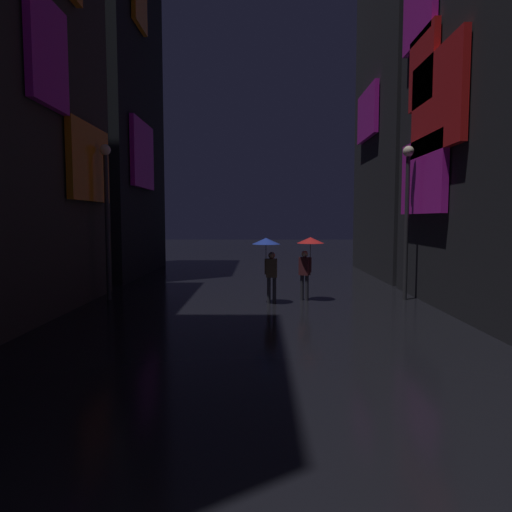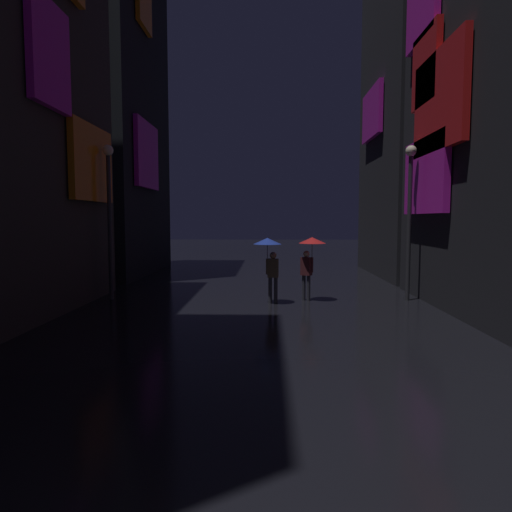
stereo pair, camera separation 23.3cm
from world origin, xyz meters
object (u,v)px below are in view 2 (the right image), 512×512
pedestrian_foreground_left_blue (269,252)px  pedestrian_foreground_right_red (310,251)px  streetlamp_left_far (109,203)px  streetlamp_right_far (410,203)px

pedestrian_foreground_left_blue → pedestrian_foreground_right_red: 1.47m
pedestrian_foreground_left_blue → pedestrian_foreground_right_red: (1.36, 0.56, 0.00)m
pedestrian_foreground_left_blue → streetlamp_left_far: size_ratio=0.41×
pedestrian_foreground_right_red → streetlamp_left_far: size_ratio=0.41×
streetlamp_left_far → streetlamp_right_far: streetlamp_left_far is taller
pedestrian_foreground_left_blue → streetlamp_left_far: streetlamp_left_far is taller
streetlamp_right_far → pedestrian_foreground_right_red: bearing=-177.1°
streetlamp_left_far → streetlamp_right_far: (10.00, 0.06, -0.03)m
pedestrian_foreground_left_blue → pedestrian_foreground_right_red: size_ratio=1.00×
pedestrian_foreground_left_blue → streetlamp_left_far: 5.63m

